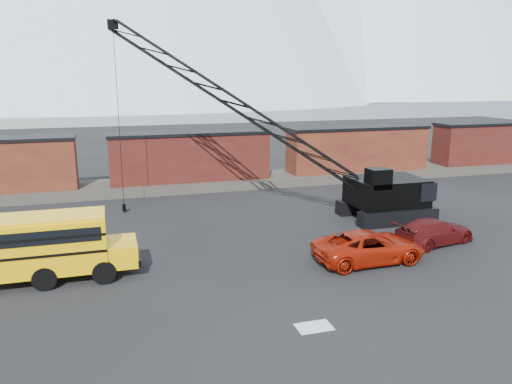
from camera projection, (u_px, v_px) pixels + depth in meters
ground at (270, 288)px, 22.98m from camera, size 160.00×160.00×0.00m
gravel_berm at (191, 184)px, 43.42m from camera, size 120.00×5.00×0.70m
boxcar_mid at (190, 156)px, 42.87m from camera, size 13.70×3.10×4.17m
boxcar_east_near at (358, 149)px, 47.34m from camera, size 13.70×3.10×4.17m
boxcar_east_far at (496, 142)px, 51.80m from camera, size 13.70×3.10×4.17m
snow_patch at (314, 327)px, 19.38m from camera, size 1.40×0.90×0.02m
school_bus at (1, 248)px, 22.89m from camera, size 11.65×2.65×3.19m
red_pickup at (369, 247)px, 26.04m from camera, size 5.99×2.88×1.64m
maroon_suv at (434, 231)px, 28.86m from camera, size 5.43×3.11×1.48m
crawler_crane at (241, 107)px, 33.02m from camera, size 20.32×9.25×13.31m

